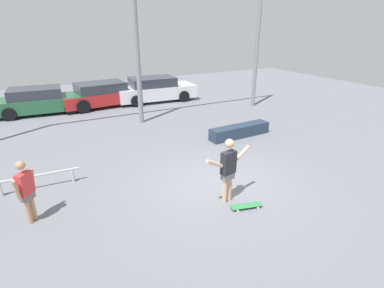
{
  "coord_description": "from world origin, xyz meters",
  "views": [
    {
      "loc": [
        -4.16,
        -6.23,
        4.24
      ],
      "look_at": [
        -0.11,
        1.41,
        0.77
      ],
      "focal_mm": 28.0,
      "sensor_mm": 36.0,
      "label": 1
    }
  ],
  "objects_px": {
    "skateboard": "(246,206)",
    "bystander": "(26,189)",
    "grind_rail": "(37,178)",
    "parked_car_white": "(155,89)",
    "parked_car_red": "(104,94)",
    "grind_box": "(240,131)",
    "skateboarder": "(228,167)",
    "parked_car_green": "(40,101)"
  },
  "relations": [
    {
      "from": "skateboard",
      "to": "bystander",
      "type": "height_order",
      "value": "bystander"
    },
    {
      "from": "grind_rail",
      "to": "parked_car_white",
      "type": "xyz_separation_m",
      "value": [
        6.61,
        8.08,
        0.34
      ]
    },
    {
      "from": "parked_car_red",
      "to": "grind_rail",
      "type": "bearing_deg",
      "value": -119.12
    },
    {
      "from": "grind_box",
      "to": "bystander",
      "type": "bearing_deg",
      "value": -162.9
    },
    {
      "from": "grind_rail",
      "to": "bystander",
      "type": "bearing_deg",
      "value": -97.55
    },
    {
      "from": "skateboarder",
      "to": "grind_box",
      "type": "relative_size",
      "value": 0.64
    },
    {
      "from": "skateboarder",
      "to": "grind_box",
      "type": "xyz_separation_m",
      "value": [
        3.14,
        3.73,
        -0.73
      ]
    },
    {
      "from": "grind_box",
      "to": "parked_car_red",
      "type": "height_order",
      "value": "parked_car_red"
    },
    {
      "from": "skateboarder",
      "to": "parked_car_white",
      "type": "relative_size",
      "value": 0.37
    },
    {
      "from": "skateboarder",
      "to": "parked_car_red",
      "type": "bearing_deg",
      "value": 81.95
    },
    {
      "from": "bystander",
      "to": "grind_rail",
      "type": "bearing_deg",
      "value": -149.43
    },
    {
      "from": "grind_rail",
      "to": "parked_car_red",
      "type": "distance_m",
      "value": 9.08
    },
    {
      "from": "skateboarder",
      "to": "parked_car_green",
      "type": "relative_size",
      "value": 0.38
    },
    {
      "from": "grind_rail",
      "to": "parked_car_red",
      "type": "bearing_deg",
      "value": 66.14
    },
    {
      "from": "skateboard",
      "to": "grind_rail",
      "type": "distance_m",
      "value": 5.66
    },
    {
      "from": "grind_box",
      "to": "parked_car_green",
      "type": "bearing_deg",
      "value": 132.37
    },
    {
      "from": "skateboard",
      "to": "parked_car_white",
      "type": "bearing_deg",
      "value": 93.36
    },
    {
      "from": "grind_box",
      "to": "parked_car_white",
      "type": "xyz_separation_m",
      "value": [
        -0.77,
        7.29,
        0.44
      ]
    },
    {
      "from": "skateboarder",
      "to": "bystander",
      "type": "height_order",
      "value": "skateboarder"
    },
    {
      "from": "parked_car_green",
      "to": "parked_car_white",
      "type": "distance_m",
      "value": 6.14
    },
    {
      "from": "skateboarder",
      "to": "grind_box",
      "type": "distance_m",
      "value": 4.93
    },
    {
      "from": "parked_car_green",
      "to": "skateboard",
      "type": "bearing_deg",
      "value": -66.82
    },
    {
      "from": "skateboard",
      "to": "bystander",
      "type": "distance_m",
      "value": 5.12
    },
    {
      "from": "parked_car_white",
      "to": "grind_rail",
      "type": "bearing_deg",
      "value": -125.94
    },
    {
      "from": "parked_car_green",
      "to": "parked_car_red",
      "type": "xyz_separation_m",
      "value": [
        3.19,
        -0.05,
        0.01
      ]
    },
    {
      "from": "parked_car_white",
      "to": "parked_car_red",
      "type": "bearing_deg",
      "value": 178.93
    },
    {
      "from": "grind_rail",
      "to": "parked_car_white",
      "type": "distance_m",
      "value": 10.44
    },
    {
      "from": "skateboarder",
      "to": "bystander",
      "type": "bearing_deg",
      "value": 151.56
    },
    {
      "from": "grind_box",
      "to": "parked_car_green",
      "type": "height_order",
      "value": "parked_car_green"
    },
    {
      "from": "skateboarder",
      "to": "grind_rail",
      "type": "bearing_deg",
      "value": 134.26
    },
    {
      "from": "grind_rail",
      "to": "parked_car_green",
      "type": "distance_m",
      "value": 8.37
    },
    {
      "from": "parked_car_green",
      "to": "grind_rail",
      "type": "bearing_deg",
      "value": -88.86
    },
    {
      "from": "parked_car_green",
      "to": "bystander",
      "type": "distance_m",
      "value": 9.92
    },
    {
      "from": "parked_car_green",
      "to": "bystander",
      "type": "relative_size",
      "value": 2.94
    },
    {
      "from": "bystander",
      "to": "parked_car_white",
      "type": "bearing_deg",
      "value": -177.19
    },
    {
      "from": "grind_rail",
      "to": "bystander",
      "type": "distance_m",
      "value": 1.64
    },
    {
      "from": "parked_car_green",
      "to": "parked_car_red",
      "type": "distance_m",
      "value": 3.19
    },
    {
      "from": "parked_car_red",
      "to": "bystander",
      "type": "relative_size",
      "value": 3.08
    },
    {
      "from": "grind_box",
      "to": "grind_rail",
      "type": "distance_m",
      "value": 7.42
    },
    {
      "from": "skateboarder",
      "to": "bystander",
      "type": "relative_size",
      "value": 1.12
    },
    {
      "from": "skateboarder",
      "to": "parked_car_green",
      "type": "height_order",
      "value": "skateboarder"
    },
    {
      "from": "parked_car_green",
      "to": "bystander",
      "type": "xyz_separation_m",
      "value": [
        -0.68,
        -9.89,
        0.21
      ]
    }
  ]
}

